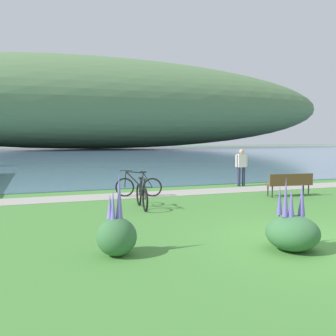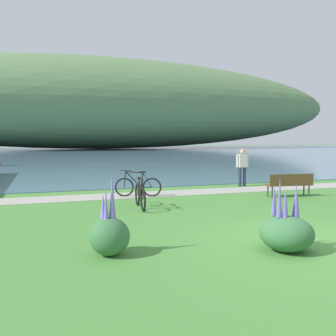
{
  "view_description": "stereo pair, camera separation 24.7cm",
  "coord_description": "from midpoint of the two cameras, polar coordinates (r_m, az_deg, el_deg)",
  "views": [
    {
      "loc": [
        -5.54,
        -6.44,
        2.23
      ],
      "look_at": [
        -0.54,
        7.77,
        1.0
      ],
      "focal_mm": 39.76,
      "sensor_mm": 36.0,
      "label": 1
    },
    {
      "loc": [
        -5.31,
        -6.52,
        2.23
      ],
      "look_at": [
        -0.54,
        7.77,
        1.0
      ],
      "focal_mm": 39.76,
      "sensor_mm": 36.0,
      "label": 2
    }
  ],
  "objects": [
    {
      "name": "distant_hillside",
      "position": [
        76.69,
        -11.13,
        9.64
      ],
      "size": [
        105.0,
        28.0,
        17.94
      ],
      "primitive_type": "ellipsoid",
      "color": "#567A4C",
      "rests_on": "bay_water"
    },
    {
      "name": "bay_water",
      "position": [
        56.06,
        -13.82,
        2.26
      ],
      "size": [
        180.0,
        80.0,
        0.04
      ],
      "primitive_type": "cube",
      "color": "#5B7F9E",
      "rests_on": "ground"
    },
    {
      "name": "ground_plane",
      "position": [
        8.74,
        20.18,
        -10.4
      ],
      "size": [
        200.0,
        200.0,
        0.0
      ],
      "primitive_type": "plane",
      "color": "#478438"
    },
    {
      "name": "park_bench_near_camera",
      "position": [
        14.82,
        17.68,
        -2.17
      ],
      "size": [
        1.84,
        0.66,
        0.88
      ],
      "color": "brown",
      "rests_on": "ground"
    },
    {
      "name": "shoreline_path",
      "position": [
        15.12,
        1.87,
        -3.8
      ],
      "size": [
        60.0,
        1.5,
        0.01
      ],
      "primitive_type": "cube",
      "color": "#A39E93",
      "rests_on": "ground"
    },
    {
      "name": "echium_bush_beside_closest",
      "position": [
        7.21,
        -8.89,
        -9.92
      ],
      "size": [
        0.76,
        0.76,
        1.55
      ],
      "color": "#386B3D",
      "rests_on": "ground"
    },
    {
      "name": "bicycle_leaning_near_bench",
      "position": [
        11.8,
        -4.63,
        -4.28
      ],
      "size": [
        0.2,
        1.77,
        1.01
      ],
      "color": "black",
      "rests_on": "ground"
    },
    {
      "name": "echium_bush_closest_to_camera",
      "position": [
        7.81,
        17.68,
        -9.21
      ],
      "size": [
        1.05,
        1.05,
        1.47
      ],
      "color": "#386B3D",
      "rests_on": "ground"
    },
    {
      "name": "person_at_shoreline",
      "position": [
        17.39,
        10.79,
        0.46
      ],
      "size": [
        0.61,
        0.23,
        1.71
      ],
      "color": "#282D47",
      "rests_on": "ground"
    },
    {
      "name": "bicycle_beside_path",
      "position": [
        14.11,
        -5.05,
        -2.81
      ],
      "size": [
        1.69,
        0.66,
        1.01
      ],
      "color": "black",
      "rests_on": "ground"
    }
  ]
}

